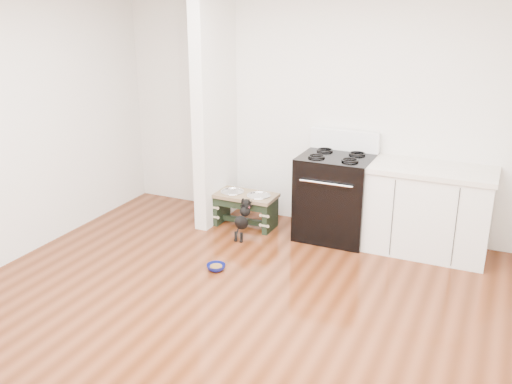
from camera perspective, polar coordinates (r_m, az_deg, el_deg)
name	(u,v)px	position (r m, az deg, el deg)	size (l,w,h in m)	color
ground	(223,329)	(4.70, -3.34, -13.51)	(5.00, 5.00, 0.00)	#461E0C
room_shell	(218,131)	(4.06, -3.77, 6.10)	(5.00, 5.00, 5.00)	silver
partition_wall	(215,106)	(6.48, -4.15, 8.56)	(0.15, 0.80, 2.70)	silver
oven_range	(335,195)	(6.22, 7.92, -0.34)	(0.76, 0.69, 1.14)	black
cabinet_run	(428,210)	(6.07, 16.84, -1.78)	(1.24, 0.64, 0.91)	white
dog_feeder	(245,203)	(6.51, -1.09, -1.14)	(0.71, 0.38, 0.40)	black
puppy	(243,218)	(6.20, -1.33, -2.61)	(0.12, 0.36, 0.43)	black
floor_bowl	(216,267)	(5.59, -4.02, -7.52)	(0.19, 0.19, 0.06)	navy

